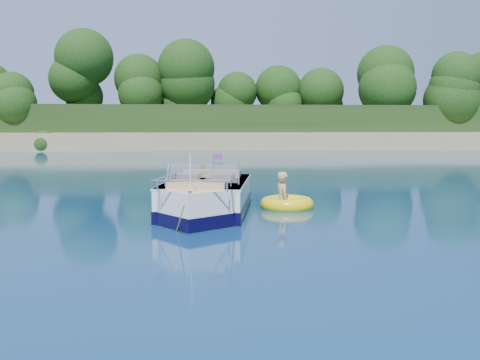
# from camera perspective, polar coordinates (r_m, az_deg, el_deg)

# --- Properties ---
(ground) EXTENTS (160.00, 160.00, 0.00)m
(ground) POSITION_cam_1_polar(r_m,az_deg,el_deg) (11.40, 5.07, -5.37)
(ground) COLOR #0B264D
(ground) RESTS_ON ground
(shoreline) EXTENTS (170.00, 59.00, 6.00)m
(shoreline) POSITION_cam_1_polar(r_m,az_deg,el_deg) (74.81, -3.65, 4.99)
(shoreline) COLOR #8E7B52
(shoreline) RESTS_ON ground
(treeline) EXTENTS (150.00, 7.12, 8.19)m
(treeline) POSITION_cam_1_polar(r_m,az_deg,el_deg) (52.16, -2.96, 9.60)
(treeline) COLOR black
(treeline) RESTS_ON ground
(motorboat) EXTENTS (2.59, 5.57, 1.86)m
(motorboat) POSITION_cam_1_polar(r_m,az_deg,el_deg) (13.26, -3.73, -2.17)
(motorboat) COLOR white
(motorboat) RESTS_ON ground
(tow_tube) EXTENTS (1.50, 1.50, 0.38)m
(tow_tube) POSITION_cam_1_polar(r_m,az_deg,el_deg) (14.46, 5.04, -2.55)
(tow_tube) COLOR yellow
(tow_tube) RESTS_ON ground
(boy) EXTENTS (0.52, 0.89, 1.63)m
(boy) POSITION_cam_1_polar(r_m,az_deg,el_deg) (14.47, 4.47, -2.94)
(boy) COLOR tan
(boy) RESTS_ON ground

